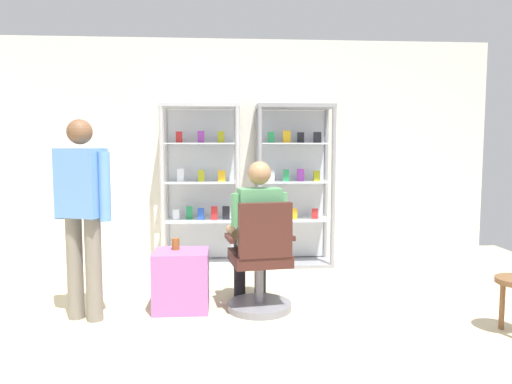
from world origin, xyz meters
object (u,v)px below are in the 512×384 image
object	(u,v)px
office_chair	(261,267)
seated_shopkeeper	(257,227)
display_cabinet_left	(201,185)
tea_glass	(176,244)
storage_crate	(181,280)
display_cabinet_right	(293,184)
standing_customer	(82,206)

from	to	relation	value
office_chair	seated_shopkeeper	distance (m)	0.36
display_cabinet_left	tea_glass	world-z (taller)	display_cabinet_left
display_cabinet_left	tea_glass	bearing A→B (deg)	-95.93
display_cabinet_left	tea_glass	size ratio (longest dim) A/B	18.68
display_cabinet_left	office_chair	xyz separation A→B (m)	(0.58, -1.69, -0.56)
storage_crate	display_cabinet_left	bearing A→B (deg)	86.12
display_cabinet_left	office_chair	world-z (taller)	display_cabinet_left
display_cabinet_left	seated_shopkeeper	distance (m)	1.64
display_cabinet_right	standing_customer	bearing A→B (deg)	-138.20
display_cabinet_left	office_chair	distance (m)	1.87
display_cabinet_left	seated_shopkeeper	xyz separation A→B (m)	(0.55, -1.52, -0.25)
office_chair	seated_shopkeeper	world-z (taller)	seated_shopkeeper
display_cabinet_right	display_cabinet_left	bearing A→B (deg)	179.96
seated_shopkeeper	display_cabinet_left	bearing A→B (deg)	109.88
display_cabinet_left	display_cabinet_right	xyz separation A→B (m)	(1.10, -0.00, 0.01)
display_cabinet_right	office_chair	bearing A→B (deg)	-107.26
standing_customer	tea_glass	bearing A→B (deg)	18.75
standing_customer	display_cabinet_left	bearing A→B (deg)	63.65
office_chair	seated_shopkeeper	size ratio (longest dim) A/B	0.74
tea_glass	standing_customer	world-z (taller)	standing_customer
display_cabinet_left	storage_crate	bearing A→B (deg)	-93.88
display_cabinet_right	storage_crate	size ratio (longest dim) A/B	3.68
display_cabinet_right	standing_customer	distance (m)	2.65
display_cabinet_left	standing_customer	distance (m)	1.97
display_cabinet_right	storage_crate	world-z (taller)	display_cabinet_right
seated_shopkeeper	standing_customer	size ratio (longest dim) A/B	0.79
tea_glass	display_cabinet_right	bearing A→B (deg)	50.43
display_cabinet_right	office_chair	distance (m)	1.86
seated_shopkeeper	office_chair	bearing A→B (deg)	-81.38
display_cabinet_left	standing_customer	size ratio (longest dim) A/B	1.17
seated_shopkeeper	tea_glass	distance (m)	0.72
display_cabinet_left	standing_customer	world-z (taller)	display_cabinet_left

